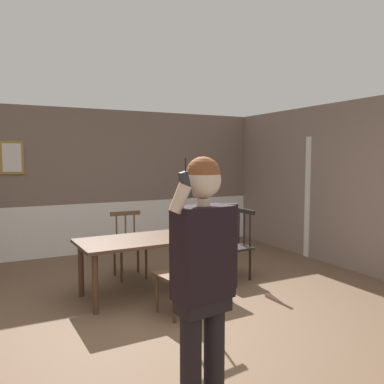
{
  "coord_description": "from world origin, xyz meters",
  "views": [
    {
      "loc": [
        -1.75,
        -3.78,
        1.74
      ],
      "look_at": [
        -0.26,
        -0.85,
        1.45
      ],
      "focal_mm": 37.11,
      "sensor_mm": 36.0,
      "label": 1
    }
  ],
  "objects_px": {
    "chair_by_doorway": "(235,245)",
    "chair_at_table_head": "(129,245)",
    "chair_near_window": "(181,272)",
    "dining_table": "(151,244)",
    "person_figure": "(204,272)"
  },
  "relations": [
    {
      "from": "dining_table",
      "to": "chair_near_window",
      "type": "height_order",
      "value": "chair_near_window"
    },
    {
      "from": "chair_at_table_head",
      "to": "person_figure",
      "type": "bearing_deg",
      "value": 80.93
    },
    {
      "from": "chair_by_doorway",
      "to": "person_figure",
      "type": "height_order",
      "value": "person_figure"
    },
    {
      "from": "chair_near_window",
      "to": "person_figure",
      "type": "relative_size",
      "value": 0.6
    },
    {
      "from": "dining_table",
      "to": "person_figure",
      "type": "relative_size",
      "value": 1.06
    },
    {
      "from": "chair_by_doorway",
      "to": "chair_at_table_head",
      "type": "distance_m",
      "value": 1.54
    },
    {
      "from": "chair_by_doorway",
      "to": "dining_table",
      "type": "bearing_deg",
      "value": 90.29
    },
    {
      "from": "chair_near_window",
      "to": "chair_at_table_head",
      "type": "bearing_deg",
      "value": 83.99
    },
    {
      "from": "chair_at_table_head",
      "to": "person_figure",
      "type": "distance_m",
      "value": 3.41
    },
    {
      "from": "chair_near_window",
      "to": "chair_by_doorway",
      "type": "height_order",
      "value": "chair_near_window"
    },
    {
      "from": "chair_near_window",
      "to": "chair_by_doorway",
      "type": "xyz_separation_m",
      "value": [
        1.27,
        0.87,
        -0.0
      ]
    },
    {
      "from": "dining_table",
      "to": "person_figure",
      "type": "bearing_deg",
      "value": -103.5
    },
    {
      "from": "dining_table",
      "to": "chair_near_window",
      "type": "bearing_deg",
      "value": -87.58
    },
    {
      "from": "chair_near_window",
      "to": "chair_at_table_head",
      "type": "xyz_separation_m",
      "value": [
        -0.06,
        1.63,
        -0.01
      ]
    },
    {
      "from": "chair_at_table_head",
      "to": "chair_near_window",
      "type": "bearing_deg",
      "value": 92.92
    }
  ]
}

